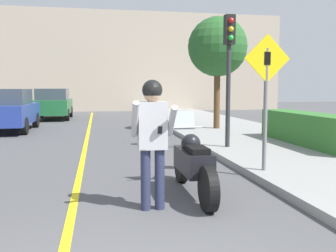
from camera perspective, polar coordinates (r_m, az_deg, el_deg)
The scene contains 10 objects.
road_center_line at distance 8.68m, azimuth -13.03°, elevation -5.72°, with size 0.12×36.00×0.01m.
building_backdrop at distance 28.57m, azimuth -10.35°, elevation 9.66°, with size 28.00×1.20×7.35m.
motorcycle at distance 6.05m, azimuth 3.82°, elevation -5.71°, with size 0.62×2.34×1.31m.
person_biker at distance 5.20m, azimuth -2.38°, elevation -0.58°, with size 0.59×0.49×1.83m.
crossing_sign at distance 7.30m, azimuth 14.72°, elevation 5.44°, with size 0.91×0.08×2.57m.
traffic_light at distance 10.10m, azimuth 9.28°, elevation 10.55°, with size 0.26×0.30×3.46m.
hedge_row at distance 11.19m, azimuth 20.74°, elevation -0.40°, with size 0.90×4.21×0.87m.
street_tree at distance 14.81m, azimuth 7.56°, elevation 11.81°, with size 2.28×2.28×4.30m.
parked_car_blue at distance 16.11m, azimuth -23.22°, elevation 2.28°, with size 1.88×4.20×1.68m.
parked_car_green at distance 21.62m, azimuth -17.10°, elevation 3.28°, with size 1.88×4.20×1.68m.
Camera 1 is at (-0.22, -2.50, 1.72)m, focal length 40.00 mm.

